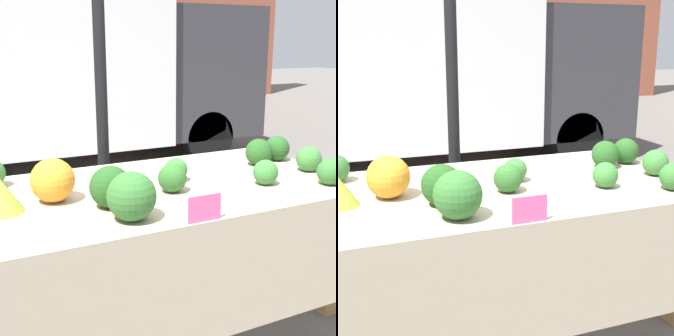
{
  "view_description": "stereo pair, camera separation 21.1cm",
  "coord_description": "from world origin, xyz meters",
  "views": [
    {
      "loc": [
        -0.9,
        -1.83,
        1.5
      ],
      "look_at": [
        0.0,
        0.0,
        0.95
      ],
      "focal_mm": 50.0,
      "sensor_mm": 36.0,
      "label": 1
    },
    {
      "loc": [
        -0.7,
        -1.91,
        1.5
      ],
      "look_at": [
        0.0,
        0.0,
        0.95
      ],
      "focal_mm": 50.0,
      "sensor_mm": 36.0,
      "label": 2
    }
  ],
  "objects": [
    {
      "name": "broccoli_head_7",
      "position": [
        -0.03,
        -0.1,
        0.93
      ],
      "size": [
        0.13,
        0.13,
        0.13
      ],
      "color": "#2D6628",
      "rests_on": "market_table"
    },
    {
      "name": "broccoli_head_2",
      "position": [
        0.74,
        -0.1,
        0.93
      ],
      "size": [
        0.13,
        0.13,
        0.13
      ],
      "color": "#387533",
      "rests_on": "market_table"
    },
    {
      "name": "broccoli_head_3",
      "position": [
        0.74,
        0.15,
        0.94
      ],
      "size": [
        0.14,
        0.14,
        0.14
      ],
      "color": "#23511E",
      "rests_on": "market_table"
    },
    {
      "name": "broccoli_head_1",
      "position": [
        0.66,
        -0.32,
        0.93
      ],
      "size": [
        0.12,
        0.12,
        0.12
      ],
      "color": "#336B2D",
      "rests_on": "market_table"
    },
    {
      "name": "broccoli_head_5",
      "position": [
        -0.31,
        -0.33,
        0.96
      ],
      "size": [
        0.18,
        0.18,
        0.18
      ],
      "color": "#336B2D",
      "rests_on": "market_table"
    },
    {
      "name": "tent_pole",
      "position": [
        -0.04,
        0.79,
        1.19
      ],
      "size": [
        0.07,
        0.07,
        2.39
      ],
      "color": "black",
      "rests_on": "ground_plane"
    },
    {
      "name": "price_sign",
      "position": [
        -0.08,
        -0.46,
        0.92
      ],
      "size": [
        0.14,
        0.01,
        0.1
      ],
      "color": "#F45B9E",
      "rests_on": "market_table"
    },
    {
      "name": "broccoli_head_6",
      "position": [
        0.4,
        -0.19,
        0.93
      ],
      "size": [
        0.12,
        0.12,
        0.12
      ],
      "color": "#387533",
      "rests_on": "market_table"
    },
    {
      "name": "market_table",
      "position": [
        0.0,
        -0.07,
        0.76
      ],
      "size": [
        1.69,
        0.95,
        0.87
      ],
      "color": "tan",
      "rests_on": "ground_plane"
    },
    {
      "name": "orange_cauliflower",
      "position": [
        -0.52,
        -0.0,
        0.96
      ],
      "size": [
        0.18,
        0.18,
        0.18
      ],
      "color": "orange",
      "rests_on": "market_table"
    },
    {
      "name": "broccoli_head_8",
      "position": [
        0.06,
        0.04,
        0.92
      ],
      "size": [
        0.11,
        0.11,
        0.11
      ],
      "color": "#387533",
      "rests_on": "market_table"
    },
    {
      "name": "parked_truck",
      "position": [
        0.47,
        4.04,
        1.34
      ],
      "size": [
        4.63,
        1.99,
        2.56
      ],
      "color": "white",
      "rests_on": "ground_plane"
    },
    {
      "name": "broccoli_head_0",
      "position": [
        0.58,
        0.11,
        0.94
      ],
      "size": [
        0.14,
        0.14,
        0.14
      ],
      "color": "#23511E",
      "rests_on": "market_table"
    },
    {
      "name": "broccoli_head_9",
      "position": [
        -0.33,
        -0.17,
        0.95
      ],
      "size": [
        0.17,
        0.17,
        0.17
      ],
      "color": "#23511E",
      "rests_on": "market_table"
    }
  ]
}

